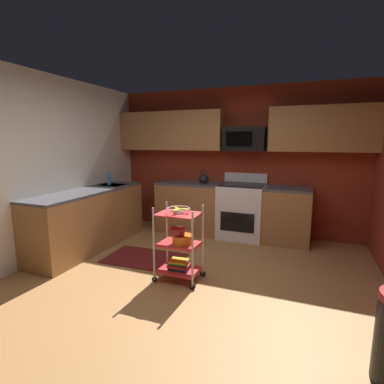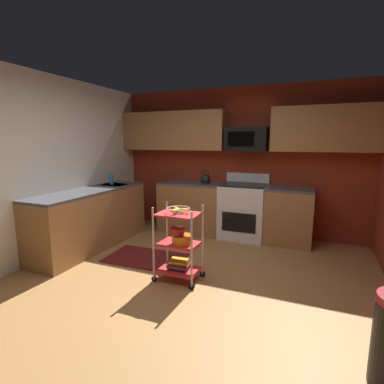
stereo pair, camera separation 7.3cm
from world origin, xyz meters
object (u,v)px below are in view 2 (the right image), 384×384
Objects in this scene: microwave at (247,139)px; book_stack at (179,265)px; rolling_cart at (179,244)px; dish_soap_bottle at (111,179)px; fruit_bowl at (178,209)px; mixing_bowl_large at (182,239)px; mixing_bowl_small at (177,231)px; oven_range at (243,211)px; kettle at (206,179)px.

book_stack is at bearing -100.26° from microwave.
rolling_cart is 0.26m from book_stack.
microwave is 2.43m from dish_soap_bottle.
fruit_bowl reaches higher than mixing_bowl_large.
dish_soap_bottle reaches higher than mixing_bowl_small.
kettle is at bearing -179.68° from oven_range.
dish_soap_bottle is (-1.79, 1.09, 0.83)m from book_stack.
oven_range is at bearing 79.11° from mixing_bowl_small.
microwave is at bearing 79.68° from mixing_bowl_small.
kettle is at bearing 99.91° from mixing_bowl_small.
mixing_bowl_small is at bearing -100.32° from microwave.
dish_soap_bottle is at bearing 148.73° from fruit_bowl.
fruit_bowl is at bearing -45.00° from rolling_cart.
mixing_bowl_small is 2.14m from dish_soap_bottle.
kettle is (-0.34, 1.87, 0.12)m from fruit_bowl.
oven_range is 1.95m from fruit_bowl.
mixing_bowl_small reaches higher than mixing_bowl_large.
dish_soap_bottle reaches higher than fruit_bowl.
fruit_bowl is at bearing -100.26° from microwave.
kettle reaches higher than oven_range.
book_stack is 1.01× the size of kettle.
dish_soap_bottle is (-2.15, -0.89, -0.68)m from microwave.
fruit_bowl is 1.36× the size of dish_soap_bottle.
rolling_cart is at bearing -79.82° from kettle.
oven_range is 1.57× the size of microwave.
fruit_bowl is at bearing -79.82° from kettle.
rolling_cart is 3.42× the size of book_stack.
rolling_cart reaches higher than mixing_bowl_small.
rolling_cart is 3.63× the size of mixing_bowl_large.
mixing_bowl_large is (0.05, 0.00, -0.36)m from fruit_bowl.
microwave is 2.62× the size of book_stack.
mixing_bowl_small is at bearing -106.30° from book_stack.
rolling_cart reaches higher than mixing_bowl_large.
oven_range is 1.20× the size of rolling_cart.
microwave is (-0.00, 0.10, 1.22)m from oven_range.
book_stack is at bearing 73.70° from mixing_bowl_small.
mixing_bowl_small is 0.91× the size of dish_soap_bottle.
book_stack is (0.00, 0.00, -0.26)m from rolling_cart.
dish_soap_bottle is (-2.15, -0.78, 0.54)m from oven_range.
oven_range is 1.90m from mixing_bowl_large.
book_stack is 1.34× the size of dish_soap_bottle.
rolling_cart is 0.42m from fruit_bowl.
mixing_bowl_small is at bearing -80.09° from kettle.
microwave is 3.85× the size of mixing_bowl_small.
fruit_bowl is 1.90m from kettle.
mixing_bowl_large is at bearing -30.62° from dish_soap_bottle.
oven_range is at bearing -89.74° from microwave.
rolling_cart is at bearing 73.70° from mixing_bowl_small.
fruit_bowl is 1.08× the size of mixing_bowl_large.
dish_soap_bottle is at bearing 148.73° from book_stack.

